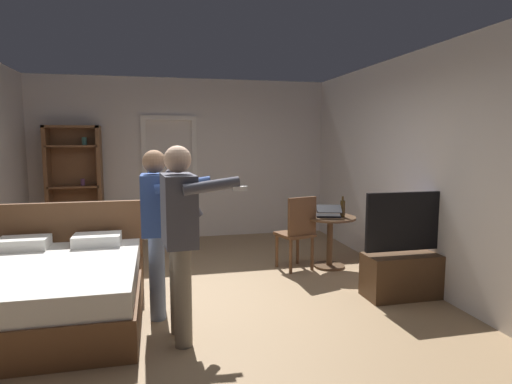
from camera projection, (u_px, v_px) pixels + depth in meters
name	position (u px, v px, depth m)	size (l,w,h in m)	color
ground_plane	(208.00, 306.00, 4.53)	(7.17, 7.17, 0.00)	#997A56
wall_back	(184.00, 159.00, 7.57)	(5.26, 0.12, 2.76)	silver
wall_right	(431.00, 170.00, 4.94)	(0.12, 6.76, 2.76)	silver
doorway_frame	(170.00, 169.00, 7.45)	(0.93, 0.08, 2.13)	white
bed	(50.00, 289.00, 4.16)	(1.70, 1.97, 1.02)	brown
bookshelf	(75.00, 182.00, 6.99)	(0.85, 0.32, 1.95)	brown
tv_flatscreen	(410.00, 266.00, 4.77)	(1.10, 0.40, 1.17)	#4C331E
side_table	(330.00, 233.00, 5.84)	(0.69, 0.69, 0.70)	#4C331E
laptop	(329.00, 213.00, 5.76)	(0.40, 0.41, 0.17)	black
bottle_on_table	(343.00, 208.00, 5.75)	(0.06, 0.06, 0.28)	#3D2A0E
wooden_chair	(298.00, 230.00, 5.70)	(0.52, 0.52, 0.99)	brown
person_blue_shirt	(180.00, 228.00, 3.67)	(0.69, 0.64, 1.68)	gray
person_striped_shirt	(157.00, 222.00, 4.20)	(0.70, 0.55, 1.63)	slate
suitcase_dark	(105.00, 252.00, 6.08)	(0.46, 0.34, 0.31)	black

